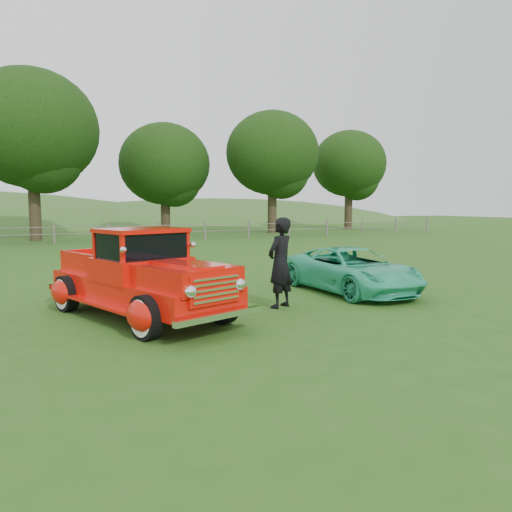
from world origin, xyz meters
name	(u,v)px	position (x,y,z in m)	size (l,w,h in m)	color
ground	(241,322)	(0.00, 0.00, 0.00)	(140.00, 140.00, 0.00)	#285316
distant_hills	(42,258)	(-4.08, 59.46, -4.55)	(116.00, 60.00, 18.00)	#325A21
fence_line	(108,232)	(0.00, 22.00, 0.60)	(48.00, 0.12, 1.20)	#655C55
tree_near_west	(31,129)	(-4.00, 25.00, 6.80)	(8.00, 8.00, 10.42)	black
tree_near_east	(165,164)	(5.00, 29.00, 5.25)	(6.80, 6.80, 8.33)	black
tree_mid_east	(272,153)	(13.00, 27.00, 6.17)	(7.20, 7.20, 9.44)	black
tree_far_east	(349,164)	(22.00, 30.00, 5.86)	(6.60, 6.60, 8.86)	black
red_pickup	(141,278)	(-1.68, 1.17, 0.80)	(3.49, 5.28, 1.78)	black
teal_sedan	(352,270)	(3.79, 1.99, 0.57)	(1.89, 4.11, 1.14)	#2FBF8D
man	(280,263)	(1.28, 0.98, 0.98)	(0.72, 0.47, 1.97)	black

